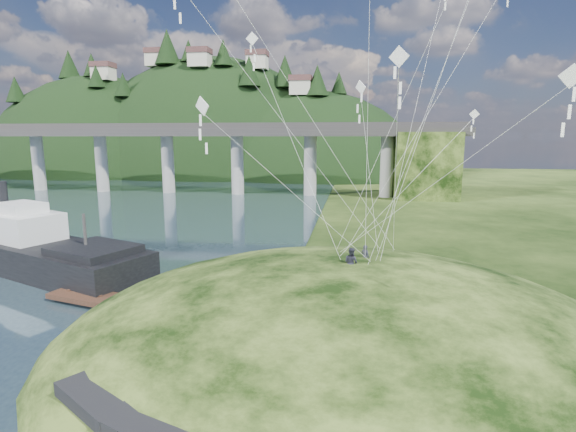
# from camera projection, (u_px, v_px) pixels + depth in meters

# --- Properties ---
(ground) EXTENTS (320.00, 320.00, 0.00)m
(ground) POSITION_uv_depth(u_px,v_px,m) (203.00, 354.00, 25.47)
(ground) COLOR black
(ground) RESTS_ON ground
(grass_hill) EXTENTS (36.00, 32.00, 13.00)m
(grass_hill) POSITION_uv_depth(u_px,v_px,m) (345.00, 371.00, 26.51)
(grass_hill) COLOR black
(grass_hill) RESTS_ON ground
(bridge) EXTENTS (160.00, 11.00, 15.00)m
(bridge) POSITION_uv_depth(u_px,v_px,m) (192.00, 148.00, 95.88)
(bridge) COLOR #2D2B2B
(bridge) RESTS_ON ground
(far_ridge) EXTENTS (153.00, 70.00, 94.50)m
(far_ridge) POSITION_uv_depth(u_px,v_px,m) (200.00, 195.00, 152.12)
(far_ridge) COLOR black
(far_ridge) RESTS_ON ground
(work_barge) EXTENTS (23.51, 14.36, 7.99)m
(work_barge) POSITION_uv_depth(u_px,v_px,m) (41.00, 250.00, 40.78)
(work_barge) COLOR black
(work_barge) RESTS_ON ground
(wooden_dock) EXTENTS (14.81, 5.81, 1.05)m
(wooden_dock) POSITION_uv_depth(u_px,v_px,m) (135.00, 305.00, 31.55)
(wooden_dock) COLOR #321D14
(wooden_dock) RESTS_ON ground
(kite_flyers) EXTENTS (1.70, 2.53, 1.87)m
(kite_flyers) POSITION_uv_depth(u_px,v_px,m) (355.00, 247.00, 25.97)
(kite_flyers) COLOR #262733
(kite_flyers) RESTS_ON ground
(kite_swarm) EXTENTS (17.89, 16.56, 14.14)m
(kite_swarm) POSITION_uv_depth(u_px,v_px,m) (389.00, 1.00, 22.38)
(kite_swarm) COLOR white
(kite_swarm) RESTS_ON ground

